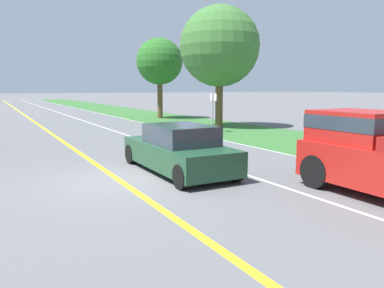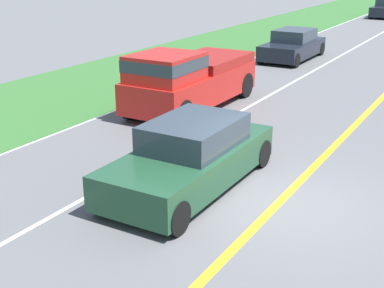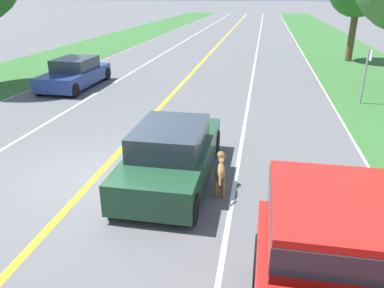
# 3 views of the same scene
# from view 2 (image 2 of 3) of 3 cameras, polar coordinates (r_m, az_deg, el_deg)

# --- Properties ---
(ground_plane) EXTENTS (400.00, 400.00, 0.00)m
(ground_plane) POSITION_cam_2_polar(r_m,az_deg,el_deg) (10.93, 9.34, -6.11)
(ground_plane) COLOR #5B5B5E
(centre_divider_line) EXTENTS (0.18, 160.00, 0.01)m
(centre_divider_line) POSITION_cam_2_polar(r_m,az_deg,el_deg) (10.92, 9.34, -6.09)
(centre_divider_line) COLOR yellow
(centre_divider_line) RESTS_ON ground
(lane_edge_line_right) EXTENTS (0.14, 160.00, 0.01)m
(lane_edge_line_right) POSITION_cam_2_polar(r_m,az_deg,el_deg) (14.69, -16.94, 0.10)
(lane_edge_line_right) COLOR white
(lane_edge_line_right) RESTS_ON ground
(lane_dash_same_dir) EXTENTS (0.10, 160.00, 0.01)m
(lane_dash_same_dir) POSITION_cam_2_polar(r_m,az_deg,el_deg) (12.46, -5.80, -2.60)
(lane_dash_same_dir) COLOR white
(lane_dash_same_dir) RESTS_ON ground
(ego_car) EXTENTS (1.88, 4.57, 1.45)m
(ego_car) POSITION_cam_2_polar(r_m,az_deg,el_deg) (11.22, -0.12, -1.40)
(ego_car) COLOR #1E472D
(ego_car) RESTS_ON ground
(dog) EXTENTS (0.32, 1.25, 0.87)m
(dog) POSITION_cam_2_polar(r_m,az_deg,el_deg) (12.20, -4.24, -0.34)
(dog) COLOR olive
(dog) RESTS_ON ground
(pickup_truck) EXTENTS (2.04, 5.35, 1.97)m
(pickup_truck) POSITION_cam_2_polar(r_m,az_deg,el_deg) (16.92, -0.42, 7.00)
(pickup_truck) COLOR red
(pickup_truck) RESTS_ON ground
(car_trailing_near) EXTENTS (1.85, 4.38, 1.39)m
(car_trailing_near) POSITION_cam_2_polar(r_m,az_deg,el_deg) (25.92, 10.71, 10.28)
(car_trailing_near) COLOR black
(car_trailing_near) RESTS_ON ground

